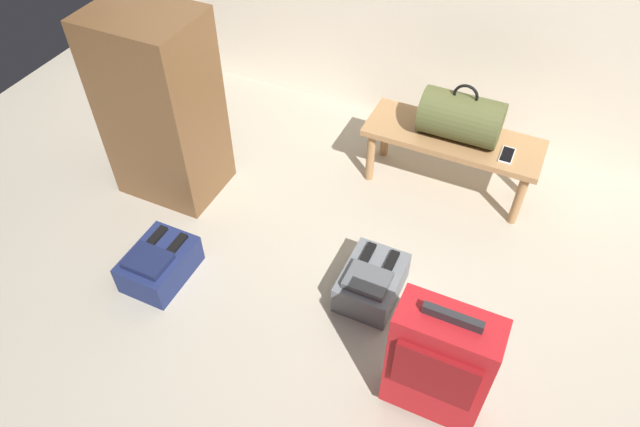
{
  "coord_description": "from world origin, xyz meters",
  "views": [
    {
      "loc": [
        0.32,
        -1.64,
        2.39
      ],
      "look_at": [
        -0.56,
        0.26,
        0.25
      ],
      "focal_mm": 32.19,
      "sensor_mm": 36.0,
      "label": 1
    }
  ],
  "objects_px": {
    "suitcase_upright_red": "(439,363)",
    "side_cabinet": "(161,108)",
    "cell_phone": "(507,155)",
    "backpack_grey": "(371,282)",
    "bench": "(452,144)",
    "backpack_navy": "(159,264)",
    "duffel_bag_olive": "(461,117)"
  },
  "relations": [
    {
      "from": "bench",
      "to": "cell_phone",
      "type": "bearing_deg",
      "value": -9.46
    },
    {
      "from": "duffel_bag_olive",
      "to": "backpack_grey",
      "type": "xyz_separation_m",
      "value": [
        -0.13,
        -0.95,
        -0.42
      ]
    },
    {
      "from": "duffel_bag_olive",
      "to": "suitcase_upright_red",
      "type": "height_order",
      "value": "duffel_bag_olive"
    },
    {
      "from": "suitcase_upright_red",
      "to": "side_cabinet",
      "type": "bearing_deg",
      "value": 157.83
    },
    {
      "from": "backpack_grey",
      "to": "backpack_navy",
      "type": "bearing_deg",
      "value": -161.27
    },
    {
      "from": "cell_phone",
      "to": "backpack_grey",
      "type": "relative_size",
      "value": 0.38
    },
    {
      "from": "backpack_grey",
      "to": "backpack_navy",
      "type": "relative_size",
      "value": 1.0
    },
    {
      "from": "bench",
      "to": "duffel_bag_olive",
      "type": "height_order",
      "value": "duffel_bag_olive"
    },
    {
      "from": "suitcase_upright_red",
      "to": "cell_phone",
      "type": "bearing_deg",
      "value": 91.23
    },
    {
      "from": "cell_phone",
      "to": "suitcase_upright_red",
      "type": "xyz_separation_m",
      "value": [
        0.03,
        -1.35,
        -0.04
      ]
    },
    {
      "from": "cell_phone",
      "to": "side_cabinet",
      "type": "bearing_deg",
      "value": -161.37
    },
    {
      "from": "suitcase_upright_red",
      "to": "backpack_grey",
      "type": "relative_size",
      "value": 1.81
    },
    {
      "from": "backpack_grey",
      "to": "backpack_navy",
      "type": "distance_m",
      "value": 1.1
    },
    {
      "from": "bench",
      "to": "suitcase_upright_red",
      "type": "bearing_deg",
      "value": -76.44
    },
    {
      "from": "cell_phone",
      "to": "bench",
      "type": "bearing_deg",
      "value": 170.54
    },
    {
      "from": "suitcase_upright_red",
      "to": "bench",
      "type": "bearing_deg",
      "value": 103.56
    },
    {
      "from": "cell_phone",
      "to": "side_cabinet",
      "type": "xyz_separation_m",
      "value": [
        -1.8,
        -0.61,
        0.16
      ]
    },
    {
      "from": "duffel_bag_olive",
      "to": "cell_phone",
      "type": "distance_m",
      "value": 0.32
    },
    {
      "from": "duffel_bag_olive",
      "to": "cell_phone",
      "type": "height_order",
      "value": "duffel_bag_olive"
    },
    {
      "from": "suitcase_upright_red",
      "to": "side_cabinet",
      "type": "height_order",
      "value": "side_cabinet"
    },
    {
      "from": "backpack_grey",
      "to": "side_cabinet",
      "type": "height_order",
      "value": "side_cabinet"
    },
    {
      "from": "backpack_navy",
      "to": "duffel_bag_olive",
      "type": "bearing_deg",
      "value": 48.09
    },
    {
      "from": "bench",
      "to": "backpack_grey",
      "type": "bearing_deg",
      "value": -96.63
    },
    {
      "from": "suitcase_upright_red",
      "to": "side_cabinet",
      "type": "xyz_separation_m",
      "value": [
        -1.83,
        0.74,
        0.2
      ]
    },
    {
      "from": "bench",
      "to": "side_cabinet",
      "type": "distance_m",
      "value": 1.64
    },
    {
      "from": "duffel_bag_olive",
      "to": "suitcase_upright_red",
      "type": "relative_size",
      "value": 0.64
    },
    {
      "from": "cell_phone",
      "to": "duffel_bag_olive",
      "type": "bearing_deg",
      "value": 169.97
    },
    {
      "from": "bench",
      "to": "cell_phone",
      "type": "xyz_separation_m",
      "value": [
        0.31,
        -0.05,
        0.06
      ]
    },
    {
      "from": "duffel_bag_olive",
      "to": "backpack_navy",
      "type": "xyz_separation_m",
      "value": [
        -1.17,
        -1.3,
        -0.42
      ]
    },
    {
      "from": "backpack_navy",
      "to": "cell_phone",
      "type": "bearing_deg",
      "value": 40.56
    },
    {
      "from": "duffel_bag_olive",
      "to": "side_cabinet",
      "type": "bearing_deg",
      "value": -156.42
    },
    {
      "from": "backpack_navy",
      "to": "side_cabinet",
      "type": "bearing_deg",
      "value": 118.07
    }
  ]
}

